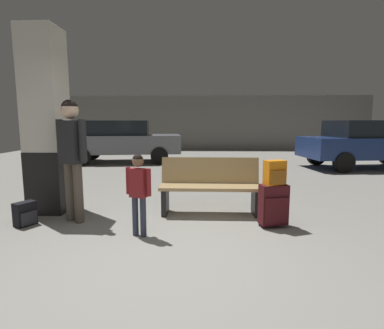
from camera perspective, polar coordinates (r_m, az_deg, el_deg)
The scene contains 11 objects.
ground_plane at distance 7.26m, azimuth -1.32°, elevation -4.04°, with size 18.00×18.00×0.10m, color gray.
garage_back_wall at distance 15.95m, azimuth 0.52°, elevation 7.81°, with size 18.00×0.12×2.80m, color slate.
structural_pillar at distance 5.42m, azimuth -25.68°, elevation 7.04°, with size 0.57×0.57×2.92m.
bench at distance 4.91m, azimuth 3.42°, elevation -4.07°, with size 1.60×0.54×0.89m.
suitcase at distance 4.42m, azimuth 15.09°, elevation -7.30°, with size 0.41×0.30×0.60m.
backpack_bright at distance 4.33m, azimuth 15.32°, elevation -1.55°, with size 0.32×0.27×0.34m.
child at distance 3.92m, azimuth -10.03°, elevation -4.05°, with size 0.34×0.26×1.07m.
adult at distance 4.72m, azimuth -21.68°, elevation 2.97°, with size 0.54×0.36×1.78m.
backpack_dark_floor at distance 4.98m, azimuth -28.84°, elevation -8.15°, with size 0.29×0.32×0.34m.
parked_car_far at distance 11.38m, azimuth -12.95°, elevation 4.50°, with size 4.29×2.24×1.51m.
parked_car_side at distance 11.12m, azimuth 30.14°, elevation 3.54°, with size 4.29×2.22×1.51m.
Camera 1 is at (0.42, -3.08, 1.47)m, focal length 28.38 mm.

